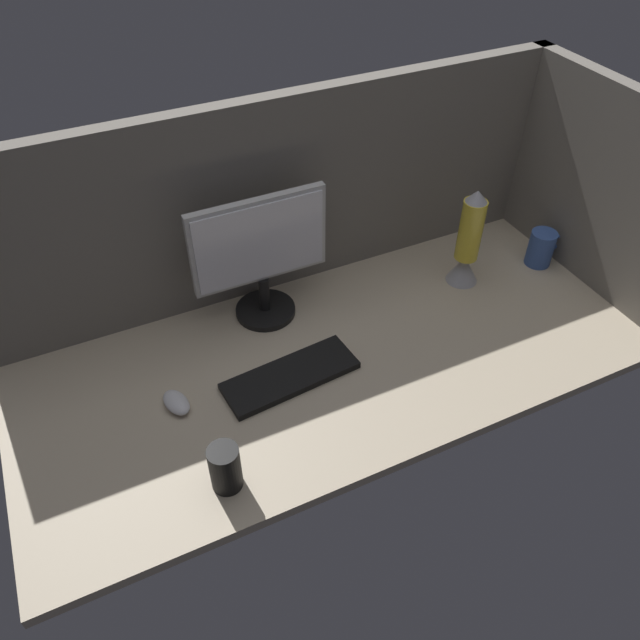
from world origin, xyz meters
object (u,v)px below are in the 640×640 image
keyboard (290,376)px  lava_lamp (468,245)px  monitor (261,254)px  mouse (177,404)px  mug_ceramic_blue (541,248)px  mug_black_travel (225,468)px

keyboard → lava_lamp: (66.86, 15.61, 12.72)cm
monitor → mouse: size_ratio=4.15×
monitor → keyboard: 35.41cm
monitor → lava_lamp: 64.65cm
mug_ceramic_blue → mug_black_travel: size_ratio=0.98×
mouse → mug_ceramic_blue: mug_ceramic_blue is taller
lava_lamp → monitor: bearing=168.3°
mouse → keyboard: bearing=-20.0°
keyboard → monitor: bearing=76.8°
mouse → mug_black_travel: size_ratio=0.76×
keyboard → mug_ceramic_blue: size_ratio=3.01×
mug_ceramic_blue → lava_lamp: bearing=173.1°
lava_lamp → mug_black_travel: bearing=-157.0°
monitor → keyboard: monitor is taller
mouse → lava_lamp: lava_lamp is taller
keyboard → mug_ceramic_blue: 95.93cm
mouse → mug_ceramic_blue: size_ratio=0.78×
mug_ceramic_blue → mug_black_travel: 126.68cm
mug_ceramic_blue → lava_lamp: lava_lamp is taller
monitor → mug_ceramic_blue: 93.77cm
monitor → mug_black_travel: 62.64cm
monitor → mug_black_travel: bearing=-120.0°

